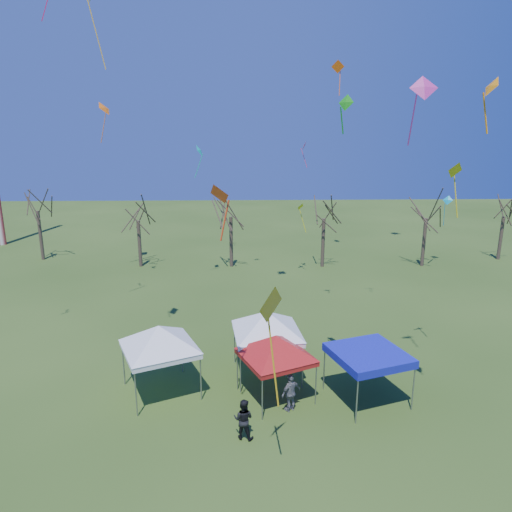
{
  "coord_description": "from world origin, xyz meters",
  "views": [
    {
      "loc": [
        -1.37,
        -16.34,
        11.63
      ],
      "look_at": [
        -0.76,
        3.0,
        6.56
      ],
      "focal_mm": 32.0,
      "sensor_mm": 36.0,
      "label": 1
    }
  ],
  "objects_px": {
    "tree_1": "(137,204)",
    "tree_4": "(428,201)",
    "tree_5": "(506,201)",
    "tent_white_west": "(159,330)",
    "tree_3": "(325,201)",
    "person_grey": "(291,393)",
    "tree_2": "(231,199)",
    "person_dark": "(243,419)",
    "tent_white_mid": "(267,316)",
    "tent_blue": "(369,355)",
    "tent_red": "(276,340)",
    "tree_0": "(35,193)"
  },
  "relations": [
    {
      "from": "tree_5",
      "to": "person_dark",
      "type": "distance_m",
      "value": 36.92
    },
    {
      "from": "person_dark",
      "to": "tree_3",
      "type": "bearing_deg",
      "value": -90.81
    },
    {
      "from": "tree_0",
      "to": "person_dark",
      "type": "bearing_deg",
      "value": -55.13
    },
    {
      "from": "tree_4",
      "to": "tent_blue",
      "type": "xyz_separation_m",
      "value": [
        -11.13,
        -21.99,
        -3.87
      ]
    },
    {
      "from": "tree_5",
      "to": "tent_white_west",
      "type": "bearing_deg",
      "value": -141.34
    },
    {
      "from": "tent_blue",
      "to": "tent_red",
      "type": "bearing_deg",
      "value": 175.3
    },
    {
      "from": "tent_white_mid",
      "to": "tent_blue",
      "type": "xyz_separation_m",
      "value": [
        4.41,
        -2.37,
        -0.99
      ]
    },
    {
      "from": "tree_0",
      "to": "tent_red",
      "type": "xyz_separation_m",
      "value": [
        20.96,
        -25.03,
        -3.63
      ]
    },
    {
      "from": "tent_white_mid",
      "to": "tent_blue",
      "type": "bearing_deg",
      "value": -28.3
    },
    {
      "from": "tree_1",
      "to": "tent_blue",
      "type": "relative_size",
      "value": 1.97
    },
    {
      "from": "tree_3",
      "to": "tree_4",
      "type": "xyz_separation_m",
      "value": [
        9.32,
        -0.04,
        -0.02
      ]
    },
    {
      "from": "tent_white_west",
      "to": "tent_red",
      "type": "relative_size",
      "value": 1.09
    },
    {
      "from": "tree_0",
      "to": "tent_red",
      "type": "distance_m",
      "value": 32.85
    },
    {
      "from": "tree_2",
      "to": "tree_4",
      "type": "distance_m",
      "value": 17.73
    },
    {
      "from": "tree_3",
      "to": "tree_2",
      "type": "bearing_deg",
      "value": 177.73
    },
    {
      "from": "tree_2",
      "to": "tree_5",
      "type": "height_order",
      "value": "tree_2"
    },
    {
      "from": "tree_3",
      "to": "person_grey",
      "type": "relative_size",
      "value": 4.58
    },
    {
      "from": "tree_2",
      "to": "tent_white_west",
      "type": "xyz_separation_m",
      "value": [
        -2.82,
        -21.44,
        -3.17
      ]
    },
    {
      "from": "tree_1",
      "to": "tree_5",
      "type": "xyz_separation_m",
      "value": [
        34.49,
        1.42,
        -0.06
      ]
    },
    {
      "from": "tree_5",
      "to": "tent_white_mid",
      "type": "distance_m",
      "value": 32.37
    },
    {
      "from": "tree_3",
      "to": "person_grey",
      "type": "bearing_deg",
      "value": -103.17
    },
    {
      "from": "tree_0",
      "to": "tree_5",
      "type": "relative_size",
      "value": 1.13
    },
    {
      "from": "tent_white_west",
      "to": "tree_5",
      "type": "bearing_deg",
      "value": 38.66
    },
    {
      "from": "tent_red",
      "to": "person_grey",
      "type": "distance_m",
      "value": 2.36
    },
    {
      "from": "tree_3",
      "to": "tree_5",
      "type": "relative_size",
      "value": 1.06
    },
    {
      "from": "tree_1",
      "to": "tree_3",
      "type": "relative_size",
      "value": 0.95
    },
    {
      "from": "tree_4",
      "to": "person_grey",
      "type": "bearing_deg",
      "value": -122.79
    },
    {
      "from": "tree_0",
      "to": "person_grey",
      "type": "xyz_separation_m",
      "value": [
        21.55,
        -26.13,
        -5.62
      ]
    },
    {
      "from": "tree_1",
      "to": "tree_4",
      "type": "distance_m",
      "value": 26.13
    },
    {
      "from": "tree_1",
      "to": "tent_white_mid",
      "type": "height_order",
      "value": "tree_1"
    },
    {
      "from": "tree_3",
      "to": "tree_5",
      "type": "xyz_separation_m",
      "value": [
        17.69,
        2.02,
        -0.35
      ]
    },
    {
      "from": "tree_4",
      "to": "tent_red",
      "type": "distance_m",
      "value": 26.67
    },
    {
      "from": "tree_0",
      "to": "person_grey",
      "type": "distance_m",
      "value": 34.33
    },
    {
      "from": "tree_2",
      "to": "person_grey",
      "type": "relative_size",
      "value": 4.74
    },
    {
      "from": "tree_3",
      "to": "tent_white_mid",
      "type": "relative_size",
      "value": 1.78
    },
    {
      "from": "tree_2",
      "to": "tree_4",
      "type": "height_order",
      "value": "tree_2"
    },
    {
      "from": "tree_2",
      "to": "person_grey",
      "type": "bearing_deg",
      "value": -82.45
    },
    {
      "from": "tree_0",
      "to": "person_dark",
      "type": "relative_size",
      "value": 5.01
    },
    {
      "from": "tree_5",
      "to": "person_dark",
      "type": "bearing_deg",
      "value": -133.29
    },
    {
      "from": "tent_blue",
      "to": "person_dark",
      "type": "distance_m",
      "value": 6.31
    },
    {
      "from": "tree_3",
      "to": "person_dark",
      "type": "xyz_separation_m",
      "value": [
        -7.4,
        -24.61,
        -5.24
      ]
    },
    {
      "from": "tree_3",
      "to": "tent_white_mid",
      "type": "bearing_deg",
      "value": -107.54
    },
    {
      "from": "tree_1",
      "to": "tent_white_west",
      "type": "relative_size",
      "value": 1.84
    },
    {
      "from": "tree_1",
      "to": "tent_red",
      "type": "relative_size",
      "value": 2.01
    },
    {
      "from": "tree_1",
      "to": "person_grey",
      "type": "relative_size",
      "value": 4.37
    },
    {
      "from": "tree_5",
      "to": "tent_white_west",
      "type": "height_order",
      "value": "tree_5"
    },
    {
      "from": "person_grey",
      "to": "person_dark",
      "type": "distance_m",
      "value": 2.76
    },
    {
      "from": "person_dark",
      "to": "person_grey",
      "type": "bearing_deg",
      "value": -122.75
    },
    {
      "from": "tree_1",
      "to": "tree_4",
      "type": "bearing_deg",
      "value": -1.42
    },
    {
      "from": "tree_1",
      "to": "person_dark",
      "type": "height_order",
      "value": "tree_1"
    }
  ]
}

